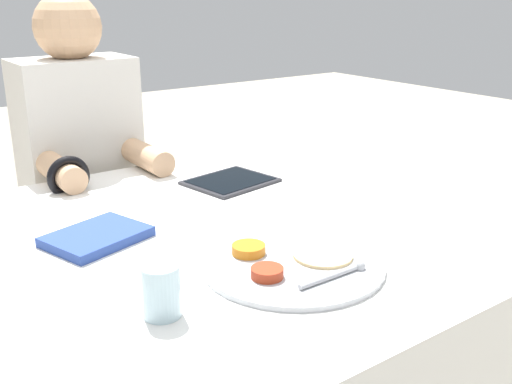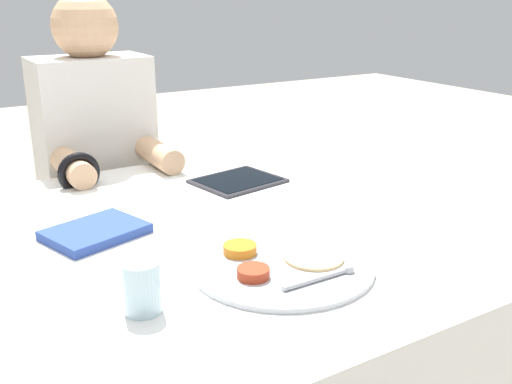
# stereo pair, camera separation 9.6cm
# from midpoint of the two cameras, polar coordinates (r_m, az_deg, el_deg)

# --- Properties ---
(dining_table) EXTENTS (0.98, 1.08, 0.76)m
(dining_table) POSITION_cam_midpoint_polar(r_m,az_deg,el_deg) (1.46, -2.50, -17.60)
(dining_table) COLOR silver
(dining_table) RESTS_ON ground_plane
(thali_tray) EXTENTS (0.34, 0.34, 0.03)m
(thali_tray) POSITION_cam_midpoint_polar(r_m,az_deg,el_deg) (1.11, 4.93, -6.91)
(thali_tray) COLOR #B7BABF
(thali_tray) RESTS_ON dining_table
(red_notebook) EXTENTS (0.22, 0.19, 0.02)m
(red_notebook) POSITION_cam_midpoint_polar(r_m,az_deg,el_deg) (1.27, -12.96, -3.81)
(red_notebook) COLOR silver
(red_notebook) RESTS_ON dining_table
(tablet_device) EXTENTS (0.24, 0.21, 0.01)m
(tablet_device) POSITION_cam_midpoint_polar(r_m,az_deg,el_deg) (1.58, -0.01, 1.05)
(tablet_device) COLOR #28282D
(tablet_device) RESTS_ON dining_table
(person_diner) EXTENTS (0.34, 0.41, 1.24)m
(person_diner) POSITION_cam_midpoint_polar(r_m,az_deg,el_deg) (1.92, -13.11, -1.68)
(person_diner) COLOR black
(person_diner) RESTS_ON ground_plane
(drinking_glass) EXTENTS (0.06, 0.06, 0.09)m
(drinking_glass) POSITION_cam_midpoint_polar(r_m,az_deg,el_deg) (0.96, -7.97, -9.00)
(drinking_glass) COLOR silver
(drinking_glass) RESTS_ON dining_table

